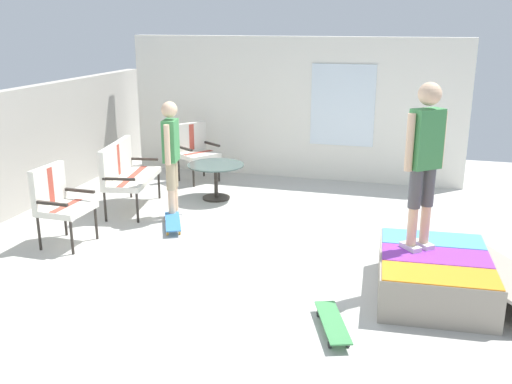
{
  "coord_description": "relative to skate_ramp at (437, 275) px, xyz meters",
  "views": [
    {
      "loc": [
        -6.32,
        -1.7,
        2.78
      ],
      "look_at": [
        0.35,
        0.2,
        0.7
      ],
      "focal_mm": 40.58,
      "sensor_mm": 36.0,
      "label": 1
    }
  ],
  "objects": [
    {
      "name": "skateboard_by_bench",
      "position": [
        1.13,
        3.48,
        -0.14
      ],
      "size": [
        0.81,
        0.52,
        0.1
      ],
      "color": "#3372B2",
      "rests_on": "ground_plane"
    },
    {
      "name": "patio_table",
      "position": [
        2.58,
        3.36,
        0.18
      ],
      "size": [
        0.9,
        0.9,
        0.57
      ],
      "color": "#2D2823",
      "rests_on": "ground_plane"
    },
    {
      "name": "skate_ramp",
      "position": [
        0.0,
        0.0,
        0.0
      ],
      "size": [
        1.55,
        1.81,
        0.45
      ],
      "color": "gray",
      "rests_on": "ground_plane"
    },
    {
      "name": "skateboard_spare",
      "position": [
        -1.02,
        0.93,
        -0.14
      ],
      "size": [
        0.82,
        0.46,
        0.1
      ],
      "color": "#3F8C4C",
      "rests_on": "ground_plane"
    },
    {
      "name": "patio_chair_by_wall",
      "position": [
        0.2,
        4.62,
        0.39
      ],
      "size": [
        0.63,
        0.56,
        1.02
      ],
      "color": "#2D2823",
      "rests_on": "ground_plane"
    },
    {
      "name": "patio_bench",
      "position": [
        1.71,
        4.49,
        0.39
      ],
      "size": [
        1.33,
        0.76,
        1.02
      ],
      "color": "#2D2823",
      "rests_on": "ground_plane"
    },
    {
      "name": "person_skater",
      "position": [
        0.14,
        0.23,
        1.25
      ],
      "size": [
        0.36,
        0.38,
        1.74
      ],
      "color": "silver",
      "rests_on": "skate_ramp"
    },
    {
      "name": "ground_plane",
      "position": [
        0.52,
        2.0,
        -0.28
      ],
      "size": [
        12.0,
        12.0,
        0.1
      ],
      "primitive_type": "cube",
      "color": "beige"
    },
    {
      "name": "person_watching",
      "position": [
        1.54,
        3.65,
        0.76
      ],
      "size": [
        0.47,
        0.29,
        1.69
      ],
      "color": "silver",
      "rests_on": "ground_plane"
    },
    {
      "name": "house_facade",
      "position": [
        4.32,
        2.49,
        1.02
      ],
      "size": [
        0.23,
        6.0,
        2.5
      ],
      "color": "white",
      "rests_on": "ground_plane"
    },
    {
      "name": "patio_chair_near_house",
      "position": [
        3.55,
        4.11,
        0.39
      ],
      "size": [
        0.82,
        0.8,
        1.02
      ],
      "color": "#2D2823",
      "rests_on": "ground_plane"
    }
  ]
}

